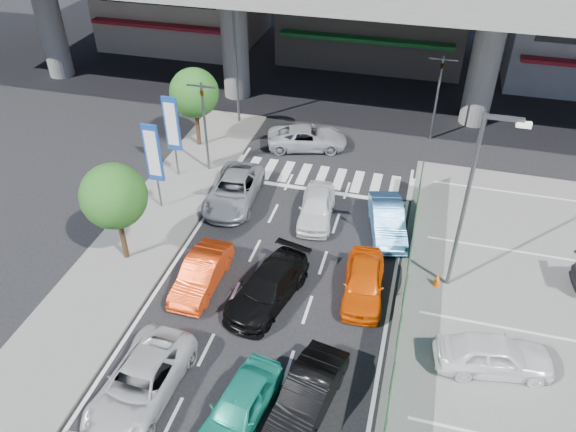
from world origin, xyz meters
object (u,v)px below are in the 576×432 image
(signboard_far, at_px, (172,126))
(wagon_silver_front_left, at_px, (234,190))
(hatch_black_mid_right, at_px, (307,395))
(sedan_white_front_mid, at_px, (317,207))
(parked_sedan_white, at_px, (494,355))
(taxi_teal_mid, at_px, (239,407))
(sedan_black_mid, at_px, (268,287))
(street_lamp_right, at_px, (473,192))
(tree_near, at_px, (114,196))
(sedan_white_mid_left, at_px, (140,383))
(taxi_orange_left, at_px, (202,274))
(taxi_orange_right, at_px, (364,282))
(crossing_wagon_silver, at_px, (307,138))
(traffic_cone, at_px, (437,279))
(tree_far, at_px, (194,93))
(street_lamp_left, at_px, (238,50))
(traffic_light_right, at_px, (440,77))
(kei_truck_front_right, at_px, (387,220))
(traffic_light_left, at_px, (203,106))
(signboard_near, at_px, (153,156))

(signboard_far, relative_size, wagon_silver_front_left, 0.95)
(hatch_black_mid_right, bearing_deg, sedan_white_front_mid, 111.54)
(wagon_silver_front_left, distance_m, parked_sedan_white, 14.66)
(taxi_teal_mid, distance_m, sedan_black_mid, 5.65)
(street_lamp_right, distance_m, tree_near, 14.38)
(sedan_white_mid_left, relative_size, taxi_orange_left, 1.21)
(taxi_orange_right, relative_size, parked_sedan_white, 0.98)
(crossing_wagon_silver, relative_size, traffic_cone, 7.07)
(tree_near, bearing_deg, sedan_black_mid, -7.08)
(sedan_white_mid_left, relative_size, crossing_wagon_silver, 1.05)
(signboard_far, xyz_separation_m, sedan_white_front_mid, (8.16, -1.81, -2.38))
(sedan_white_front_mid, bearing_deg, tree_near, -151.41)
(sedan_white_front_mid, height_order, traffic_cone, sedan_white_front_mid)
(tree_far, xyz_separation_m, taxi_orange_right, (11.41, -10.02, -2.70))
(sedan_white_mid_left, distance_m, sedan_white_front_mid, 12.16)
(street_lamp_left, xyz_separation_m, parked_sedan_white, (15.02, -16.13, -4.00))
(sedan_white_mid_left, xyz_separation_m, crossing_wagon_silver, (1.43, 18.42, -0.03))
(tree_near, height_order, sedan_white_front_mid, tree_near)
(sedan_white_mid_left, height_order, taxi_orange_left, sedan_white_mid_left)
(street_lamp_right, xyz_separation_m, tree_far, (-14.97, 8.50, -1.38))
(taxi_orange_left, bearing_deg, signboard_far, 121.49)
(hatch_black_mid_right, distance_m, traffic_cone, 8.23)
(traffic_light_right, relative_size, taxi_teal_mid, 1.28)
(taxi_teal_mid, height_order, sedan_white_front_mid, taxi_teal_mid)
(tree_near, relative_size, kei_truck_front_right, 1.15)
(traffic_light_right, relative_size, tree_near, 1.08)
(taxi_teal_mid, height_order, traffic_cone, taxi_teal_mid)
(wagon_silver_front_left, distance_m, sedan_white_front_mid, 4.40)
(traffic_light_left, height_order, traffic_cone, traffic_light_left)
(crossing_wagon_silver, height_order, parked_sedan_white, parked_sedan_white)
(tree_far, bearing_deg, signboard_far, -86.74)
(tree_far, distance_m, taxi_orange_left, 12.52)
(traffic_light_left, bearing_deg, taxi_teal_mid, -64.79)
(traffic_light_left, height_order, sedan_white_mid_left, traffic_light_left)
(traffic_light_left, xyz_separation_m, traffic_cone, (12.77, -6.21, -3.55))
(parked_sedan_white, bearing_deg, street_lamp_right, 10.38)
(street_lamp_right, height_order, signboard_far, street_lamp_right)
(signboard_near, bearing_deg, tree_far, 95.27)
(sedan_black_mid, bearing_deg, taxi_orange_right, 33.33)
(traffic_light_right, relative_size, taxi_orange_left, 1.28)
(traffic_light_left, bearing_deg, sedan_black_mid, -55.50)
(tree_far, bearing_deg, hatch_black_mid_right, -56.77)
(sedan_white_front_mid, bearing_deg, taxi_teal_mid, -95.59)
(street_lamp_left, xyz_separation_m, signboard_far, (-1.27, -7.01, -1.71))
(tree_far, xyz_separation_m, sedan_white_front_mid, (8.36, -5.32, -2.70))
(sedan_white_mid_left, relative_size, taxi_orange_right, 1.21)
(street_lamp_right, relative_size, signboard_near, 1.70)
(traffic_light_right, height_order, signboard_far, traffic_light_right)
(traffic_light_left, xyz_separation_m, hatch_black_mid_right, (8.85, -13.45, -3.25))
(sedan_black_mid, distance_m, taxi_orange_right, 3.96)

